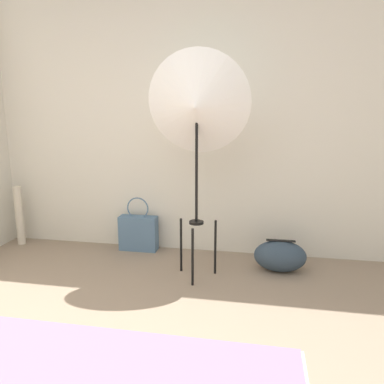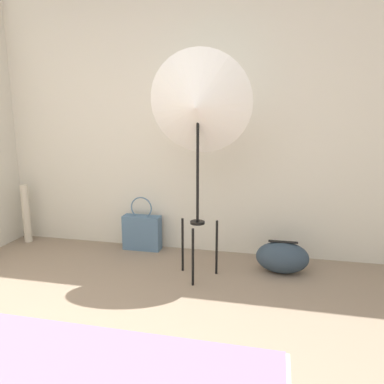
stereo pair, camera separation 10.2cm
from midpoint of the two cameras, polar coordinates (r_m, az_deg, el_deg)
wall_back at (r=3.55m, az=-3.94°, el=11.69°), size 8.00×0.05×2.60m
photo_umbrella at (r=2.87m, az=-0.33°, el=12.96°), size 0.81×0.38×1.79m
tote_bag at (r=3.70m, az=-8.95°, el=-6.11°), size 0.37×0.13×0.53m
duffel_bag at (r=3.27m, az=12.38°, el=-9.51°), size 0.44×0.27×0.27m
paper_roll at (r=4.19m, az=-25.46°, el=-3.24°), size 0.08×0.08×0.60m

